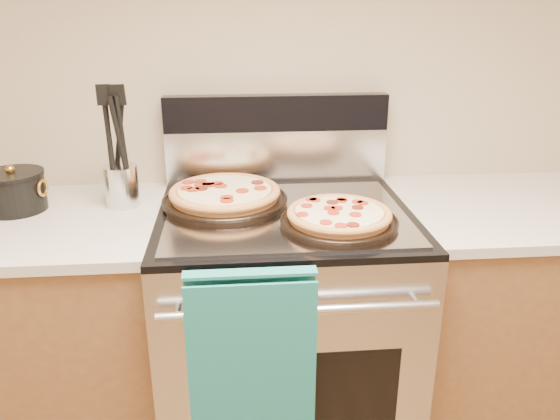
{
  "coord_description": "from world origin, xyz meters",
  "views": [
    {
      "loc": [
        -0.15,
        0.12,
        1.51
      ],
      "look_at": [
        -0.02,
        1.55,
        0.96
      ],
      "focal_mm": 35.0,
      "sensor_mm": 36.0,
      "label": 1
    }
  ],
  "objects": [
    {
      "name": "wall_back",
      "position": [
        0.0,
        2.0,
        1.35
      ],
      "size": [
        4.0,
        0.0,
        4.0
      ],
      "primitive_type": "plane",
      "rotation": [
        1.57,
        0.0,
        0.0
      ],
      "color": "tan",
      "rests_on": "ground"
    },
    {
      "name": "range_body",
      "position": [
        0.0,
        1.65,
        0.45
      ],
      "size": [
        0.76,
        0.68,
        0.9
      ],
      "primitive_type": "cube",
      "color": "#B7B7BC",
      "rests_on": "ground"
    },
    {
      "name": "oven_window",
      "position": [
        0.0,
        1.31,
        0.45
      ],
      "size": [
        0.56,
        0.01,
        0.4
      ],
      "primitive_type": "cube",
      "color": "black",
      "rests_on": "range_body"
    },
    {
      "name": "cooktop",
      "position": [
        0.0,
        1.65,
        0.91
      ],
      "size": [
        0.76,
        0.68,
        0.02
      ],
      "primitive_type": "cube",
      "color": "black",
      "rests_on": "range_body"
    },
    {
      "name": "backsplash_lower",
      "position": [
        0.0,
        1.96,
        1.01
      ],
      "size": [
        0.76,
        0.06,
        0.18
      ],
      "primitive_type": "cube",
      "color": "silver",
      "rests_on": "cooktop"
    },
    {
      "name": "backsplash_upper",
      "position": [
        0.0,
        1.96,
        1.16
      ],
      "size": [
        0.76,
        0.06,
        0.12
      ],
      "primitive_type": "cube",
      "color": "black",
      "rests_on": "backsplash_lower"
    },
    {
      "name": "oven_handle",
      "position": [
        0.0,
        1.27,
        0.8
      ],
      "size": [
        0.7,
        0.03,
        0.03
      ],
      "primitive_type": "cylinder",
      "rotation": [
        0.0,
        1.57,
        0.0
      ],
      "color": "silver",
      "rests_on": "range_body"
    },
    {
      "name": "dish_towel",
      "position": [
        -0.12,
        1.27,
        0.7
      ],
      "size": [
        0.32,
        0.05,
        0.42
      ],
      "primitive_type": null,
      "color": "#186779",
      "rests_on": "oven_handle"
    },
    {
      "name": "foil_sheet",
      "position": [
        0.0,
        1.62,
        0.92
      ],
      "size": [
        0.7,
        0.55,
        0.01
      ],
      "primitive_type": "cube",
      "color": "gray",
      "rests_on": "cooktop"
    },
    {
      "name": "cabinet_left",
      "position": [
        -0.88,
        1.68,
        0.44
      ],
      "size": [
        1.0,
        0.62,
        0.88
      ],
      "primitive_type": "cube",
      "color": "brown",
      "rests_on": "ground"
    },
    {
      "name": "cabinet_right",
      "position": [
        0.88,
        1.68,
        0.44
      ],
      "size": [
        1.0,
        0.62,
        0.88
      ],
      "primitive_type": "cube",
      "color": "brown",
      "rests_on": "ground"
    },
    {
      "name": "countertop_right",
      "position": [
        0.88,
        1.68,
        0.9
      ],
      "size": [
        1.02,
        0.64,
        0.03
      ],
      "primitive_type": "cube",
      "color": "#B9B1A6",
      "rests_on": "cabinet_right"
    },
    {
      "name": "pepperoni_pizza_back",
      "position": [
        -0.18,
        1.72,
        0.95
      ],
      "size": [
        0.48,
        0.48,
        0.05
      ],
      "primitive_type": null,
      "rotation": [
        0.0,
        0.0,
        0.33
      ],
      "color": "#C4763B",
      "rests_on": "foil_sheet"
    },
    {
      "name": "pepperoni_pizza_front",
      "position": [
        0.14,
        1.52,
        0.95
      ],
      "size": [
        0.4,
        0.4,
        0.04
      ],
      "primitive_type": null,
      "rotation": [
        0.0,
        0.0,
        -0.28
      ],
      "color": "#C4763B",
      "rests_on": "foil_sheet"
    },
    {
      "name": "utensil_crock",
      "position": [
        -0.5,
        1.77,
        0.98
      ],
      "size": [
        0.12,
        0.12,
        0.13
      ],
      "primitive_type": "cylinder",
      "rotation": [
        0.0,
        0.0,
        -0.16
      ],
      "color": "silver",
      "rests_on": "countertop_left"
    },
    {
      "name": "saucepan",
      "position": [
        -0.82,
        1.76,
        0.97
      ],
      "size": [
        0.22,
        0.22,
        0.11
      ],
      "primitive_type": "cylinder",
      "rotation": [
        0.0,
        0.0,
        -0.21
      ],
      "color": "black",
      "rests_on": "countertop_left"
    }
  ]
}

